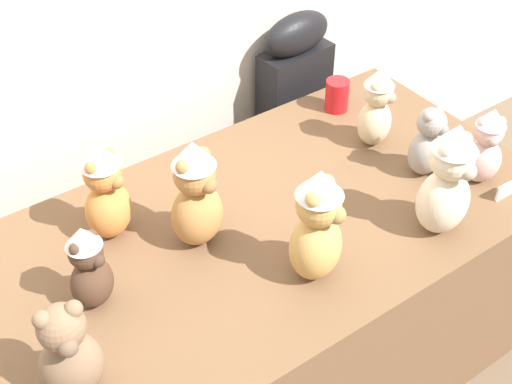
{
  "coord_description": "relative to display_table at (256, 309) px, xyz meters",
  "views": [
    {
      "loc": [
        -0.82,
        -0.91,
        2.05
      ],
      "look_at": [
        0.0,
        0.25,
        0.84
      ],
      "focal_mm": 48.91,
      "sensor_mm": 36.0,
      "label": 1
    }
  ],
  "objects": [
    {
      "name": "display_table",
      "position": [
        0.0,
        0.0,
        0.0
      ],
      "size": [
        1.72,
        0.88,
        0.72
      ],
      "primitive_type": "cube",
      "color": "brown",
      "rests_on": "ground_plane"
    },
    {
      "name": "instrument_case",
      "position": [
        0.58,
        0.57,
        0.13
      ],
      "size": [
        0.29,
        0.14,
        0.96
      ],
      "rotation": [
        0.0,
        0.0,
        0.08
      ],
      "color": "black",
      "rests_on": "ground_plane"
    },
    {
      "name": "teddy_bear_honey",
      "position": [
        0.02,
        -0.23,
        0.52
      ],
      "size": [
        0.19,
        0.18,
        0.34
      ],
      "rotation": [
        0.0,
        0.0,
        0.42
      ],
      "color": "tan",
      "rests_on": "display_table"
    },
    {
      "name": "teddy_bear_mocha",
      "position": [
        -0.63,
        -0.2,
        0.49
      ],
      "size": [
        0.16,
        0.14,
        0.27
      ],
      "rotation": [
        0.0,
        0.0,
        -0.18
      ],
      "color": "#7F6047",
      "rests_on": "display_table"
    },
    {
      "name": "teddy_bear_blush",
      "position": [
        0.66,
        -0.22,
        0.48
      ],
      "size": [
        0.15,
        0.14,
        0.25
      ],
      "rotation": [
        0.0,
        0.0,
        -0.49
      ],
      "color": "beige",
      "rests_on": "display_table"
    },
    {
      "name": "name_card_front_middle",
      "position": [
        0.55,
        -0.2,
        0.38
      ],
      "size": [
        0.07,
        0.01,
        0.05
      ],
      "primitive_type": "cube",
      "rotation": [
        0.0,
        0.0,
        -0.07
      ],
      "color": "white",
      "rests_on": "display_table"
    },
    {
      "name": "teddy_bear_ginger",
      "position": [
        -0.34,
        0.2,
        0.51
      ],
      "size": [
        0.17,
        0.16,
        0.3
      ],
      "rotation": [
        0.0,
        0.0,
        0.46
      ],
      "color": "#D17F3D",
      "rests_on": "display_table"
    },
    {
      "name": "teddy_bear_caramel",
      "position": [
        -0.16,
        0.04,
        0.52
      ],
      "size": [
        0.18,
        0.16,
        0.33
      ],
      "rotation": [
        0.0,
        0.0,
        0.26
      ],
      "color": "#B27A42",
      "rests_on": "display_table"
    },
    {
      "name": "name_card_front_right",
      "position": [
        0.66,
        -0.32,
        0.38
      ],
      "size": [
        0.07,
        0.01,
        0.05
      ],
      "primitive_type": "cube",
      "rotation": [
        0.0,
        0.0,
        -0.03
      ],
      "color": "white",
      "rests_on": "display_table"
    },
    {
      "name": "party_cup_red",
      "position": [
        0.56,
        0.32,
        0.41
      ],
      "size": [
        0.08,
        0.08,
        0.11
      ],
      "primitive_type": "cylinder",
      "color": "red",
      "rests_on": "display_table"
    },
    {
      "name": "teddy_bear_ash",
      "position": [
        0.55,
        -0.1,
        0.47
      ],
      "size": [
        0.14,
        0.12,
        0.23
      ],
      "rotation": [
        0.0,
        0.0,
        0.18
      ],
      "color": "gray",
      "rests_on": "display_table"
    },
    {
      "name": "teddy_bear_cream",
      "position": [
        0.4,
        -0.3,
        0.53
      ],
      "size": [
        0.17,
        0.15,
        0.35
      ],
      "rotation": [
        0.0,
        0.0,
        0.1
      ],
      "color": "beige",
      "rests_on": "display_table"
    },
    {
      "name": "teddy_bear_sand",
      "position": [
        0.53,
        0.1,
        0.49
      ],
      "size": [
        0.16,
        0.15,
        0.27
      ],
      "rotation": [
        0.0,
        0.0,
        0.47
      ],
      "color": "#CCB78E",
      "rests_on": "display_table"
    },
    {
      "name": "teddy_bear_cocoa",
      "position": [
        -0.49,
        0.0,
        0.48
      ],
      "size": [
        0.14,
        0.13,
        0.25
      ],
      "rotation": [
        0.0,
        0.0,
        0.41
      ],
      "color": "#4C3323",
      "rests_on": "display_table"
    }
  ]
}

